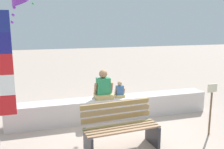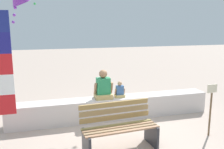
# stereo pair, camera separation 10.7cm
# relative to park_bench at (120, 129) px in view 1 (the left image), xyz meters

# --- Properties ---
(ground_plane) EXTENTS (40.00, 40.00, 0.00)m
(ground_plane) POSITION_rel_park_bench_xyz_m (0.32, 0.55, -0.41)
(ground_plane) COLOR #B7A191
(seawall_ledge) EXTENTS (5.17, 0.50, 0.55)m
(seawall_ledge) POSITION_rel_park_bench_xyz_m (0.32, 1.57, -0.13)
(seawall_ledge) COLOR beige
(seawall_ledge) RESTS_ON ground
(park_bench) EXTENTS (1.50, 0.71, 0.88)m
(park_bench) POSITION_rel_park_bench_xyz_m (0.00, 0.00, 0.00)
(park_bench) COLOR #A87A5A
(park_bench) RESTS_ON ground
(person_adult) EXTENTS (0.48, 0.35, 0.73)m
(person_adult) POSITION_rel_park_bench_xyz_m (0.08, 1.57, 0.43)
(person_adult) COLOR tan
(person_adult) RESTS_ON seawall_ledge
(person_child) EXTENTS (0.27, 0.20, 0.41)m
(person_child) POSITION_rel_park_bench_xyz_m (0.51, 1.57, 0.31)
(person_child) COLOR tan
(person_child) RESTS_ON seawall_ledge
(sign_post) EXTENTS (0.24, 0.04, 1.15)m
(sign_post) POSITION_rel_park_bench_xyz_m (2.05, 0.00, 0.28)
(sign_post) COLOR brown
(sign_post) RESTS_ON ground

